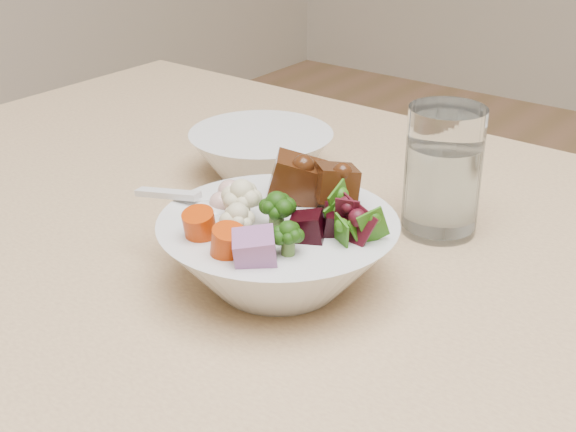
{
  "coord_description": "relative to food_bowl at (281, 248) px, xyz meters",
  "views": [
    {
      "loc": [
        -0.13,
        -0.32,
        1.07
      ],
      "look_at": [
        -0.46,
        0.12,
        0.8
      ],
      "focal_mm": 50.0,
      "sensor_mm": 36.0,
      "label": 1
    }
  ],
  "objects": [
    {
      "name": "food_bowl",
      "position": [
        0.0,
        0.0,
        0.0
      ],
      "size": [
        0.19,
        0.19,
        0.1
      ],
      "color": "silver",
      "rests_on": "dining_table"
    },
    {
      "name": "soup_spoon",
      "position": [
        -0.07,
        -0.02,
        0.02
      ],
      "size": [
        0.09,
        0.03,
        0.02
      ],
      "rotation": [
        0.0,
        0.0,
        0.1
      ],
      "color": "silver",
      "rests_on": "food_bowl"
    },
    {
      "name": "water_glass",
      "position": [
        0.06,
        0.16,
        0.02
      ],
      "size": [
        0.07,
        0.07,
        0.12
      ],
      "color": "white",
      "rests_on": "dining_table"
    },
    {
      "name": "side_bowl",
      "position": [
        -0.15,
        0.16,
        -0.01
      ],
      "size": [
        0.15,
        0.15,
        0.05
      ],
      "primitive_type": null,
      "color": "silver",
      "rests_on": "dining_table"
    }
  ]
}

